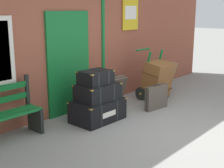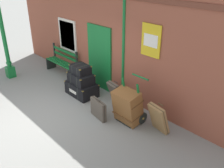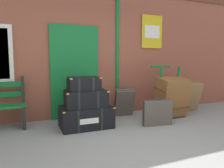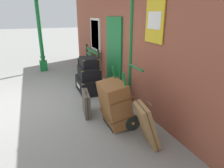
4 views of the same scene
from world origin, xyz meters
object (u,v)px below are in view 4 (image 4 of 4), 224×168
Objects in this scene: lamp_post at (41,45)px; steamer_trunk_middle at (89,72)px; steamer_trunk_base at (90,84)px; large_brown_trunk at (115,104)px; steamer_trunk_top at (89,62)px; suitcase_olive at (147,125)px; suitcase_brown at (86,103)px; suitcase_tan at (118,91)px; porters_trolley at (123,111)px; platform_bench at (89,62)px.

lamp_post is 3.15m from steamer_trunk_middle.
large_brown_trunk is (2.05, -0.04, 0.26)m from steamer_trunk_base.
steamer_trunk_top is at bearing 20.91° from lamp_post.
steamer_trunk_base is at bearing 178.87° from large_brown_trunk.
suitcase_olive reaches higher than suitcase_brown.
suitcase_tan is at bearing 108.44° from suitcase_brown.
suitcase_tan is (-0.30, 0.91, 0.07)m from suitcase_brown.
suitcase_brown is at bearing -148.07° from large_brown_trunk.
lamp_post is at bearing -166.14° from porters_trolley.
platform_bench is 1.90× the size of steamer_trunk_middle.
suitcase_olive is 1.26× the size of suitcase_brown.
suitcase_brown reaches higher than steamer_trunk_base.
suitcase_olive is at bearing 24.23° from suitcase_brown.
steamer_trunk_middle is 2.05m from large_brown_trunk.
suitcase_brown is (-1.49, -0.67, -0.12)m from suitcase_olive.
lamp_post is at bearing -159.09° from steamer_trunk_top.
suitcase_tan is (3.99, 1.54, -0.70)m from lamp_post.
suitcase_olive reaches higher than suitcase_tan.
steamer_trunk_top is 2.17m from porters_trolley.
steamer_trunk_middle is 0.70× the size of porters_trolley.
lamp_post is at bearing -158.93° from suitcase_tan.
platform_bench is 1.34× the size of porters_trolley.
platform_bench is at bearing 164.84° from steamer_trunk_base.
steamer_trunk_middle is 1.25× the size of suitcase_tan.
suitcase_olive is at bearing 3.86° from steamer_trunk_top.
steamer_trunk_top is at bearing -176.65° from porters_trolley.
large_brown_trunk reaches higher than steamer_trunk_middle.
suitcase_brown is at bearing -138.57° from porters_trolley.
steamer_trunk_top reaches higher than steamer_trunk_middle.
suitcase_brown is (-0.68, -0.42, -0.21)m from large_brown_trunk.
steamer_trunk_middle is 0.89× the size of large_brown_trunk.
porters_trolley is at bearing -174.86° from suitcase_olive.
steamer_trunk_base is 1.52× the size of suitcase_tan.
steamer_trunk_top is 0.52× the size of porters_trolley.
steamer_trunk_base is at bearing -157.28° from suitcase_tan.
steamer_trunk_top is (-0.03, 0.02, 0.29)m from steamer_trunk_middle.
lamp_post is 3.23m from steamer_trunk_base.
suitcase_brown is (-0.68, -0.60, -0.01)m from porters_trolley.
steamer_trunk_base is 0.37m from steamer_trunk_middle.
suitcase_olive is 1.64m from suitcase_brown.
porters_trolley is 1.78× the size of suitcase_tan.
suitcase_tan reaches higher than steamer_trunk_base.
suitcase_tan is (-0.98, 0.31, 0.06)m from porters_trolley.
steamer_trunk_base is 1.64× the size of steamer_trunk_top.
steamer_trunk_base is 1.63× the size of suitcase_brown.
steamer_trunk_base is 1.16m from suitcase_tan.
suitcase_brown is at bearing -155.77° from suitcase_olive.
large_brown_trunk reaches higher than suitcase_tan.
platform_bench is 2.04× the size of suitcase_olive.
steamer_trunk_base is 2.05m from porters_trolley.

